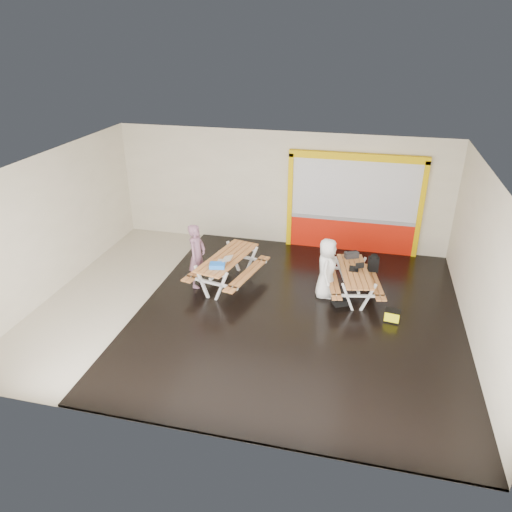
% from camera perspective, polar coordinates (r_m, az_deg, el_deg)
% --- Properties ---
extents(room, '(10.02, 8.02, 3.52)m').
position_cam_1_polar(room, '(10.79, -1.11, 1.56)').
color(room, beige).
rests_on(room, ground).
extents(deck, '(7.50, 7.98, 0.05)m').
position_cam_1_polar(deck, '(11.41, 5.10, -6.98)').
color(deck, black).
rests_on(deck, room).
extents(kiosk, '(3.88, 0.16, 3.00)m').
position_cam_1_polar(kiosk, '(14.26, 11.57, 5.88)').
color(kiosk, red).
rests_on(kiosk, room).
extents(picnic_table_left, '(1.89, 2.41, 0.86)m').
position_cam_1_polar(picnic_table_left, '(12.31, -3.44, -0.92)').
color(picnic_table_left, '#B36E35').
rests_on(picnic_table_left, deck).
extents(picnic_table_right, '(1.60, 2.08, 0.75)m').
position_cam_1_polar(picnic_table_right, '(12.08, 11.64, -2.44)').
color(picnic_table_right, '#B36E35').
rests_on(picnic_table_right, deck).
extents(person_left, '(0.47, 0.66, 1.70)m').
position_cam_1_polar(person_left, '(12.24, -7.07, 0.02)').
color(person_left, '#7E5369').
rests_on(person_left, deck).
extents(person_right, '(0.53, 0.79, 1.59)m').
position_cam_1_polar(person_right, '(11.87, 8.46, -1.53)').
color(person_right, white).
rests_on(person_right, deck).
extents(laptop_left, '(0.40, 0.37, 0.16)m').
position_cam_1_polar(laptop_left, '(11.88, -3.88, -0.60)').
color(laptop_left, silver).
rests_on(laptop_left, picnic_table_left).
extents(laptop_right, '(0.36, 0.31, 0.15)m').
position_cam_1_polar(laptop_right, '(12.03, 11.87, -1.37)').
color(laptop_right, black).
rests_on(laptop_right, picnic_table_right).
extents(blue_pouch, '(0.41, 0.33, 0.11)m').
position_cam_1_polar(blue_pouch, '(11.68, -4.67, -1.14)').
color(blue_pouch, blue).
rests_on(blue_pouch, picnic_table_left).
extents(toolbox, '(0.39, 0.31, 0.20)m').
position_cam_1_polar(toolbox, '(12.61, 11.36, 0.15)').
color(toolbox, black).
rests_on(toolbox, picnic_table_right).
extents(backpack, '(0.28, 0.19, 0.46)m').
position_cam_1_polar(backpack, '(12.61, 13.86, -0.86)').
color(backpack, black).
rests_on(backpack, picnic_table_right).
extents(dark_case, '(0.49, 0.45, 0.15)m').
position_cam_1_polar(dark_case, '(11.87, 10.14, -5.34)').
color(dark_case, black).
rests_on(dark_case, deck).
extents(fluke_bag, '(0.37, 0.27, 0.30)m').
position_cam_1_polar(fluke_bag, '(11.43, 15.97, -6.91)').
color(fluke_bag, black).
rests_on(fluke_bag, deck).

